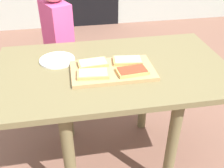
{
  "coord_description": "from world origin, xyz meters",
  "views": [
    {
      "loc": [
        -0.22,
        -1.19,
        1.37
      ],
      "look_at": [
        -0.01,
        0.0,
        0.58
      ],
      "focal_mm": 42.73,
      "sensor_mm": 36.0,
      "label": 1
    }
  ],
  "objects_px": {
    "pizza_slice_far_left": "(93,63)",
    "child_left": "(58,40)",
    "dining_table": "(113,84)",
    "pizza_slice_near_left": "(93,74)",
    "cutting_board": "(112,70)",
    "pizza_slice_near_right": "(132,71)",
    "plate_white_left": "(57,60)",
    "pizza_slice_far_right": "(128,61)"
  },
  "relations": [
    {
      "from": "cutting_board",
      "to": "child_left",
      "type": "distance_m",
      "value": 0.72
    },
    {
      "from": "pizza_slice_near_right",
      "to": "child_left",
      "type": "relative_size",
      "value": 0.15
    },
    {
      "from": "dining_table",
      "to": "cutting_board",
      "type": "distance_m",
      "value": 0.12
    },
    {
      "from": "pizza_slice_near_left",
      "to": "child_left",
      "type": "height_order",
      "value": "child_left"
    },
    {
      "from": "pizza_slice_near_right",
      "to": "plate_white_left",
      "type": "relative_size",
      "value": 0.83
    },
    {
      "from": "pizza_slice_near_right",
      "to": "child_left",
      "type": "bearing_deg",
      "value": 117.1
    },
    {
      "from": "child_left",
      "to": "plate_white_left",
      "type": "bearing_deg",
      "value": -90.06
    },
    {
      "from": "pizza_slice_near_left",
      "to": "pizza_slice_far_left",
      "type": "xyz_separation_m",
      "value": [
        0.01,
        0.1,
        0.0
      ]
    },
    {
      "from": "dining_table",
      "to": "cutting_board",
      "type": "bearing_deg",
      "value": -103.65
    },
    {
      "from": "dining_table",
      "to": "cutting_board",
      "type": "xyz_separation_m",
      "value": [
        -0.01,
        -0.04,
        0.11
      ]
    },
    {
      "from": "plate_white_left",
      "to": "child_left",
      "type": "xyz_separation_m",
      "value": [
        0.0,
        0.49,
        -0.1
      ]
    },
    {
      "from": "dining_table",
      "to": "child_left",
      "type": "bearing_deg",
      "value": 114.99
    },
    {
      "from": "cutting_board",
      "to": "pizza_slice_far_left",
      "type": "xyz_separation_m",
      "value": [
        -0.09,
        0.06,
        0.02
      ]
    },
    {
      "from": "pizza_slice_near_left",
      "to": "plate_white_left",
      "type": "height_order",
      "value": "pizza_slice_near_left"
    },
    {
      "from": "dining_table",
      "to": "pizza_slice_far_right",
      "type": "bearing_deg",
      "value": 8.15
    },
    {
      "from": "pizza_slice_near_left",
      "to": "pizza_slice_far_left",
      "type": "bearing_deg",
      "value": 83.83
    },
    {
      "from": "pizza_slice_near_left",
      "to": "plate_white_left",
      "type": "xyz_separation_m",
      "value": [
        -0.17,
        0.22,
        -0.02
      ]
    },
    {
      "from": "dining_table",
      "to": "pizza_slice_near_right",
      "type": "xyz_separation_m",
      "value": [
        0.08,
        -0.1,
        0.13
      ]
    },
    {
      "from": "pizza_slice_far_left",
      "to": "child_left",
      "type": "height_order",
      "value": "child_left"
    },
    {
      "from": "pizza_slice_near_right",
      "to": "cutting_board",
      "type": "bearing_deg",
      "value": 149.23
    },
    {
      "from": "pizza_slice_near_right",
      "to": "plate_white_left",
      "type": "bearing_deg",
      "value": 148.56
    },
    {
      "from": "cutting_board",
      "to": "pizza_slice_near_right",
      "type": "distance_m",
      "value": 0.1
    },
    {
      "from": "pizza_slice_near_left",
      "to": "plate_white_left",
      "type": "bearing_deg",
      "value": 128.56
    },
    {
      "from": "dining_table",
      "to": "pizza_slice_near_right",
      "type": "relative_size",
      "value": 7.7
    },
    {
      "from": "plate_white_left",
      "to": "pizza_slice_far_left",
      "type": "bearing_deg",
      "value": -31.15
    },
    {
      "from": "pizza_slice_near_right",
      "to": "child_left",
      "type": "xyz_separation_m",
      "value": [
        -0.36,
        0.71,
        -0.12
      ]
    },
    {
      "from": "pizza_slice_near_right",
      "to": "pizza_slice_far_left",
      "type": "xyz_separation_m",
      "value": [
        -0.18,
        0.11,
        0.0
      ]
    },
    {
      "from": "pizza_slice_near_left",
      "to": "cutting_board",
      "type": "bearing_deg",
      "value": 23.9
    },
    {
      "from": "pizza_slice_near_right",
      "to": "plate_white_left",
      "type": "xyz_separation_m",
      "value": [
        -0.36,
        0.22,
        -0.02
      ]
    },
    {
      "from": "pizza_slice_far_right",
      "to": "plate_white_left",
      "type": "xyz_separation_m",
      "value": [
        -0.37,
        0.11,
        -0.02
      ]
    },
    {
      "from": "cutting_board",
      "to": "pizza_slice_far_left",
      "type": "distance_m",
      "value": 0.11
    },
    {
      "from": "pizza_slice_near_left",
      "to": "dining_table",
      "type": "bearing_deg",
      "value": 38.35
    },
    {
      "from": "pizza_slice_far_right",
      "to": "child_left",
      "type": "xyz_separation_m",
      "value": [
        -0.37,
        0.6,
        -0.12
      ]
    },
    {
      "from": "pizza_slice_near_right",
      "to": "pizza_slice_near_left",
      "type": "distance_m",
      "value": 0.19
    },
    {
      "from": "pizza_slice_near_left",
      "to": "child_left",
      "type": "relative_size",
      "value": 0.15
    },
    {
      "from": "cutting_board",
      "to": "plate_white_left",
      "type": "distance_m",
      "value": 0.32
    },
    {
      "from": "dining_table",
      "to": "pizza_slice_near_left",
      "type": "height_order",
      "value": "pizza_slice_near_left"
    },
    {
      "from": "pizza_slice_near_right",
      "to": "pizza_slice_far_left",
      "type": "bearing_deg",
      "value": 148.27
    },
    {
      "from": "cutting_board",
      "to": "plate_white_left",
      "type": "xyz_separation_m",
      "value": [
        -0.28,
        0.17,
        -0.0
      ]
    },
    {
      "from": "cutting_board",
      "to": "pizza_slice_far_right",
      "type": "relative_size",
      "value": 2.6
    },
    {
      "from": "dining_table",
      "to": "pizza_slice_far_right",
      "type": "relative_size",
      "value": 7.63
    },
    {
      "from": "plate_white_left",
      "to": "child_left",
      "type": "height_order",
      "value": "child_left"
    }
  ]
}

